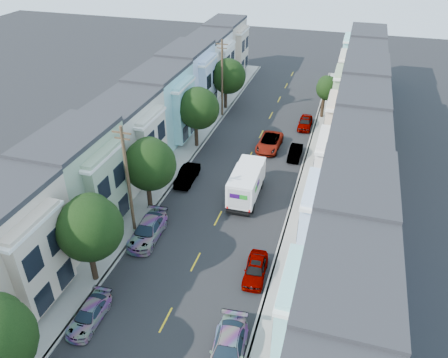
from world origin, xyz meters
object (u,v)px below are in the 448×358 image
tree_far_r (327,89)px  parked_right_a (228,350)px  tree_e (228,76)px  lead_sedan (269,143)px  tree_d (198,109)px  utility_pole_near (128,182)px  fedex_truck (246,183)px  parked_left_c (148,231)px  utility_pole_far (222,79)px  tree_c (149,165)px  parked_right_d (305,123)px  parked_right_c (295,153)px  parked_left_b (89,315)px  parked_left_d (187,175)px  parked_right_b (255,269)px  tree_b (89,228)px

tree_far_r → parked_right_a: bearing=-92.9°
tree_e → lead_sedan: (8.00, -9.99, -3.91)m
tree_d → utility_pole_near: size_ratio=0.72×
fedex_truck → parked_left_c: bearing=-129.3°
utility_pole_far → fedex_truck: (7.90, -18.03, -3.42)m
tree_c → parked_left_c: 5.86m
tree_d → parked_right_a: tree_d is taller
parked_right_a → parked_right_d: parked_right_a is taller
tree_e → parked_left_c: 29.19m
tree_d → tree_far_r: (13.20, 12.69, -0.77)m
tree_c → utility_pole_far: 22.21m
parked_left_c → parked_right_d: 27.59m
parked_right_c → fedex_truck: bearing=-109.6°
utility_pole_near → parked_left_b: bearing=-81.7°
parked_left_b → parked_right_d: bearing=72.9°
parked_right_d → parked_right_c: bearing=-91.1°
parked_left_d → tree_far_r: bearing=58.1°
parked_left_d → utility_pole_far: bearing=93.0°
tree_c → parked_left_b: size_ratio=1.75×
parked_left_c → parked_right_b: 9.97m
tree_far_r → tree_e: bearing=-176.8°
lead_sedan → parked_right_c: (3.20, -1.32, -0.13)m
parked_left_c → tree_c: bearing=106.1°
tree_b → parked_right_a: size_ratio=1.48×
tree_e → parked_left_c: tree_e is taller
lead_sedan → parked_left_d: lead_sedan is taller
parked_right_c → lead_sedan: bearing=157.5°
tree_far_r → tree_c: bearing=-117.3°
parked_left_b → parked_right_a: 9.80m
parked_right_d → lead_sedan: bearing=-116.1°
parked_right_b → parked_left_d: bearing=127.3°
tree_far_r → utility_pole_near: size_ratio=0.57×
lead_sedan → parked_right_b: lead_sedan is taller
tree_d → parked_right_b: (11.20, -18.79, -4.14)m
parked_left_c → parked_right_b: parked_left_c is taller
parked_right_b → parked_right_c: parked_right_b is taller
lead_sedan → fedex_truck: bearing=-89.6°
parked_right_b → parked_right_a: bearing=-93.8°
parked_right_b → tree_e: bearing=106.2°
tree_far_r → utility_pole_far: bearing=-165.8°
fedex_truck → parked_right_d: 17.85m
tree_d → tree_e: (0.00, 11.94, -0.17)m
lead_sedan → parked_left_d: bearing=-123.9°
lead_sedan → parked_left_c: (-6.60, -18.91, 0.02)m
tree_far_r → fedex_truck: (-5.29, -21.37, -2.32)m
parked_left_d → parked_right_d: 19.08m
lead_sedan → tree_c: bearing=-117.5°
tree_e → parked_right_b: 32.95m
parked_left_c → fedex_truck: bearing=49.1°
tree_d → parked_left_d: size_ratio=1.68×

